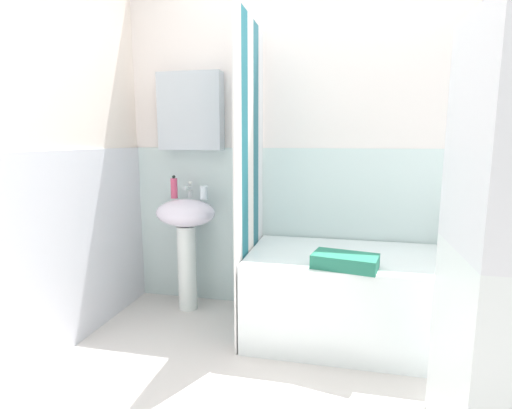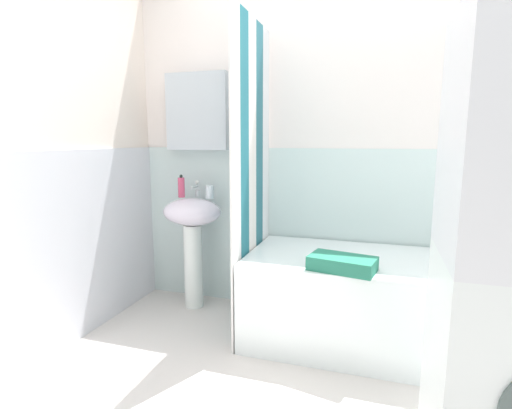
{
  "view_description": "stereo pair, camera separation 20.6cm",
  "coord_description": "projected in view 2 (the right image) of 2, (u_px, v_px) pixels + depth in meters",
  "views": [
    {
      "loc": [
        0.05,
        -1.62,
        1.26
      ],
      "look_at": [
        -0.47,
        0.72,
        0.87
      ],
      "focal_mm": 27.79,
      "sensor_mm": 36.0,
      "label": 1
    },
    {
      "loc": [
        0.25,
        -1.57,
        1.26
      ],
      "look_at": [
        -0.47,
        0.72,
        0.87
      ],
      "focal_mm": 27.79,
      "sensor_mm": 36.0,
      "label": 2
    }
  ],
  "objects": [
    {
      "name": "conditioner_bottle",
      "position": [
        504.0,
        239.0,
        2.45
      ],
      "size": [
        0.04,
        0.04,
        0.22
      ],
      "color": "white",
      "rests_on": "bathtub"
    },
    {
      "name": "soap_dispenser",
      "position": [
        181.0,
        187.0,
        2.95
      ],
      "size": [
        0.05,
        0.05,
        0.17
      ],
      "color": "#CE4669",
      "rests_on": "sink"
    },
    {
      "name": "bathtub",
      "position": [
        380.0,
        303.0,
        2.42
      ],
      "size": [
        1.62,
        0.75,
        0.55
      ],
      "primitive_type": "cube",
      "color": "white",
      "rests_on": "ground_plane"
    },
    {
      "name": "wall_left_tiled",
      "position": [
        62.0,
        164.0,
        2.36
      ],
      "size": [
        0.07,
        1.81,
        2.4
      ],
      "color": "#F1E0D2",
      "rests_on": "ground_plane"
    },
    {
      "name": "shower_curtain",
      "position": [
        252.0,
        181.0,
        2.55
      ],
      "size": [
        0.01,
        0.75,
        2.0
      ],
      "color": "white",
      "rests_on": "ground_plane"
    },
    {
      "name": "sink",
      "position": [
        192.0,
        228.0,
        2.94
      ],
      "size": [
        0.44,
        0.34,
        0.83
      ],
      "color": "white",
      "rests_on": "ground_plane"
    },
    {
      "name": "toothbrush_cup",
      "position": [
        210.0,
        192.0,
        2.9
      ],
      "size": [
        0.06,
        0.06,
        0.1
      ],
      "primitive_type": "cylinder",
      "color": "silver",
      "rests_on": "sink"
    },
    {
      "name": "towel_folded",
      "position": [
        342.0,
        263.0,
        2.17
      ],
      "size": [
        0.38,
        0.26,
        0.08
      ],
      "primitive_type": "cube",
      "rotation": [
        0.0,
        0.0,
        -0.19
      ],
      "color": "#27765C",
      "rests_on": "bathtub"
    },
    {
      "name": "wall_back_tiled",
      "position": [
        334.0,
        157.0,
        2.78
      ],
      "size": [
        3.6,
        0.18,
        2.4
      ],
      "color": "white",
      "rests_on": "ground_plane"
    },
    {
      "name": "body_wash_bottle",
      "position": [
        470.0,
        240.0,
        2.47
      ],
      "size": [
        0.05,
        0.05,
        0.2
      ],
      "color": "#302A2B",
      "rests_on": "bathtub"
    },
    {
      "name": "faucet",
      "position": [
        196.0,
        189.0,
        2.97
      ],
      "size": [
        0.03,
        0.12,
        0.12
      ],
      "color": "silver",
      "rests_on": "sink"
    },
    {
      "name": "lotion_bottle",
      "position": [
        487.0,
        241.0,
        2.44
      ],
      "size": [
        0.05,
        0.05,
        0.19
      ],
      "color": "gold",
      "rests_on": "bathtub"
    }
  ]
}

